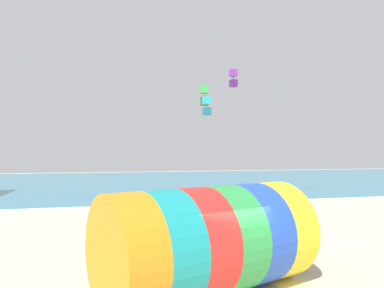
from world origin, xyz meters
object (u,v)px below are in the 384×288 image
(kite_cyan_box, at_px, (207,106))
(kite_purple_box, at_px, (233,78))
(kite_green_box, at_px, (204,95))
(giant_inflatable_tube, at_px, (209,240))
(kite_handler, at_px, (297,241))

(kite_cyan_box, xyz_separation_m, kite_purple_box, (0.58, -2.98, 1.05))
(kite_purple_box, distance_m, kite_green_box, 9.58)
(giant_inflatable_tube, bearing_deg, kite_cyan_box, 74.74)
(kite_purple_box, relative_size, kite_green_box, 0.55)
(kite_purple_box, bearing_deg, kite_handler, -85.61)
(kite_cyan_box, height_order, kite_purple_box, kite_purple_box)
(kite_handler, xyz_separation_m, kite_green_box, (0.60, 14.88, 7.61))
(giant_inflatable_tube, distance_m, kite_purple_box, 9.99)
(kite_handler, xyz_separation_m, kite_purple_box, (-0.41, 5.37, 6.92))
(kite_cyan_box, relative_size, kite_purple_box, 1.22)
(kite_handler, height_order, kite_cyan_box, kite_cyan_box)
(giant_inflatable_tube, relative_size, kite_green_box, 3.92)
(kite_green_box, bearing_deg, giant_inflatable_tube, -104.67)
(kite_cyan_box, xyz_separation_m, kite_green_box, (1.60, 6.52, 1.74))
(kite_purple_box, bearing_deg, kite_green_box, 83.91)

